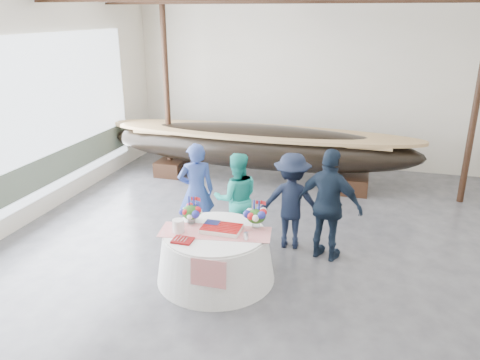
# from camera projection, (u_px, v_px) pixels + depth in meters

# --- Properties ---
(floor) EXTENTS (10.00, 12.00, 0.01)m
(floor) POSITION_uv_depth(u_px,v_px,m) (267.00, 270.00, 7.65)
(floor) COLOR #3D3D42
(floor) RESTS_ON ground
(wall_back) EXTENTS (10.00, 0.02, 4.50)m
(wall_back) POSITION_uv_depth(u_px,v_px,m) (319.00, 82.00, 12.33)
(wall_back) COLOR silver
(wall_back) RESTS_ON ground
(pavilion_structure) EXTENTS (9.80, 11.76, 4.50)m
(pavilion_structure) POSITION_uv_depth(u_px,v_px,m) (283.00, 11.00, 6.96)
(pavilion_structure) COLOR black
(pavilion_structure) RESTS_ON ground
(open_bay) EXTENTS (0.03, 7.00, 3.20)m
(open_bay) POSITION_uv_depth(u_px,v_px,m) (35.00, 128.00, 9.21)
(open_bay) COLOR silver
(open_bay) RESTS_ON ground
(longboat_display) EXTENTS (7.70, 1.54, 1.44)m
(longboat_display) POSITION_uv_depth(u_px,v_px,m) (258.00, 146.00, 11.34)
(longboat_display) COLOR black
(longboat_display) RESTS_ON ground
(banquet_table) EXTENTS (1.85, 1.85, 0.80)m
(banquet_table) POSITION_uv_depth(u_px,v_px,m) (216.00, 255.00, 7.32)
(banquet_table) COLOR silver
(banquet_table) RESTS_ON ground
(tabletop_items) EXTENTS (1.78, 1.01, 0.40)m
(tabletop_items) POSITION_uv_depth(u_px,v_px,m) (218.00, 219.00, 7.30)
(tabletop_items) COLOR red
(tabletop_items) RESTS_ON banquet_table
(guest_woman_blue) EXTENTS (0.79, 0.69, 1.81)m
(guest_woman_blue) POSITION_uv_depth(u_px,v_px,m) (196.00, 191.00, 8.53)
(guest_woman_blue) COLOR navy
(guest_woman_blue) RESTS_ON ground
(guest_woman_teal) EXTENTS (1.01, 0.91, 1.69)m
(guest_woman_teal) POSITION_uv_depth(u_px,v_px,m) (237.00, 198.00, 8.36)
(guest_woman_teal) COLOR teal
(guest_woman_teal) RESTS_ON ground
(guest_man_left) EXTENTS (1.17, 0.74, 1.74)m
(guest_man_left) POSITION_uv_depth(u_px,v_px,m) (291.00, 201.00, 8.19)
(guest_man_left) COLOR black
(guest_man_left) RESTS_ON ground
(guest_man_right) EXTENTS (1.22, 0.78, 1.93)m
(guest_man_right) POSITION_uv_depth(u_px,v_px,m) (329.00, 205.00, 7.74)
(guest_man_right) COLOR #142031
(guest_man_right) RESTS_ON ground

